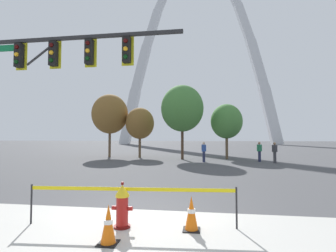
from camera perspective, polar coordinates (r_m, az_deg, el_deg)
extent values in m
plane|color=#474749|center=(7.02, -5.73, -18.89)|extent=(240.00, 240.00, 0.00)
cylinder|color=#5E0F0D|center=(5.91, -10.52, -21.81)|extent=(0.36, 0.36, 0.05)
cylinder|color=maroon|center=(5.80, -10.49, -18.69)|extent=(0.26, 0.26, 0.62)
cylinder|color=gold|center=(5.72, -10.46, -15.51)|extent=(0.30, 0.30, 0.04)
cone|color=gold|center=(5.69, -10.45, -14.24)|extent=(0.30, 0.30, 0.22)
cylinder|color=#5E0F0D|center=(5.67, -10.44, -12.85)|extent=(0.06, 0.06, 0.06)
cylinder|color=maroon|center=(5.84, -12.24, -17.93)|extent=(0.10, 0.09, 0.09)
cylinder|color=maroon|center=(5.73, -8.69, -18.26)|extent=(0.10, 0.09, 0.09)
cylinder|color=maroon|center=(6.00, -9.85, -18.47)|extent=(0.13, 0.14, 0.13)
cylinder|color=#5E0F0D|center=(6.07, -9.60, -18.28)|extent=(0.15, 0.03, 0.15)
cylinder|color=#232326|center=(6.69, -28.93, -15.44)|extent=(0.04, 0.04, 0.90)
cylinder|color=#232326|center=(5.80, 15.50, -17.74)|extent=(0.04, 0.04, 0.90)
cube|color=yellow|center=(5.73, -8.50, -14.18)|extent=(4.59, 0.34, 0.08)
cube|color=black|center=(5.69, 5.43, -22.70)|extent=(0.36, 0.36, 0.03)
cone|color=orange|center=(5.58, 5.41, -19.18)|extent=(0.28, 0.28, 0.70)
cylinder|color=white|center=(5.57, 5.41, -18.84)|extent=(0.17, 0.17, 0.08)
cube|color=black|center=(5.17, -13.61, -24.79)|extent=(0.36, 0.36, 0.03)
cone|color=orange|center=(5.04, -13.56, -20.95)|extent=(0.28, 0.28, 0.70)
cylinder|color=white|center=(5.03, -13.56, -20.57)|extent=(0.17, 0.17, 0.08)
cube|color=#232326|center=(10.10, -19.79, 18.60)|extent=(7.60, 0.12, 0.12)
cylinder|color=#232326|center=(10.69, -27.28, 14.43)|extent=(1.11, 0.08, 0.81)
cube|color=black|center=(11.21, -31.06, 13.72)|extent=(0.26, 0.24, 0.90)
cube|color=gold|center=(11.31, -30.60, 13.56)|extent=(0.44, 0.03, 1.04)
sphere|color=#360606|center=(11.19, -31.46, 15.25)|extent=(0.16, 0.16, 0.16)
sphere|color=orange|center=(11.11, -31.49, 13.87)|extent=(0.16, 0.16, 0.16)
sphere|color=black|center=(11.04, -31.53, 12.48)|extent=(0.16, 0.16, 0.16)
cube|color=black|center=(10.41, -24.87, 14.85)|extent=(0.26, 0.24, 0.90)
cube|color=gold|center=(10.52, -24.44, 14.65)|extent=(0.44, 0.03, 1.04)
sphere|color=#360606|center=(10.39, -25.25, 16.51)|extent=(0.16, 0.16, 0.16)
sphere|color=orange|center=(10.31, -25.28, 15.03)|extent=(0.16, 0.16, 0.16)
sphere|color=black|center=(10.23, -25.31, 13.54)|extent=(0.16, 0.16, 0.16)
cube|color=black|center=(9.75, -17.68, 15.94)|extent=(0.26, 0.24, 0.90)
cube|color=gold|center=(9.87, -17.31, 15.70)|extent=(0.44, 0.03, 1.04)
sphere|color=#360606|center=(9.73, -18.00, 17.72)|extent=(0.16, 0.16, 0.16)
sphere|color=orange|center=(9.64, -18.03, 16.16)|extent=(0.16, 0.16, 0.16)
sphere|color=black|center=(9.55, -18.05, 14.57)|extent=(0.16, 0.16, 0.16)
cube|color=black|center=(9.25, -9.49, 16.88)|extent=(0.26, 0.24, 0.90)
cube|color=gold|center=(9.38, -9.22, 16.60)|extent=(0.44, 0.03, 1.04)
sphere|color=#360606|center=(9.23, -9.74, 18.77)|extent=(0.16, 0.16, 0.16)
sphere|color=orange|center=(9.13, -9.75, 17.14)|extent=(0.16, 0.16, 0.16)
sphere|color=black|center=(9.04, -9.77, 15.47)|extent=(0.16, 0.16, 0.16)
cube|color=#0F6638|center=(11.65, -33.45, 14.69)|extent=(0.90, 0.04, 0.24)
cube|color=silver|center=(71.10, -8.73, 1.94)|extent=(5.69, 2.55, 15.71)
cube|color=silver|center=(72.66, -6.20, 12.92)|extent=(5.45, 2.33, 13.24)
cube|color=silver|center=(75.79, -3.66, 21.32)|extent=(5.21, 2.10, 10.78)
cube|color=silver|center=(75.25, 17.14, 21.62)|extent=(5.21, 2.10, 10.78)
cube|color=silver|center=(71.95, 19.82, 13.21)|extent=(5.45, 2.33, 13.24)
cube|color=silver|center=(70.23, 22.53, 2.16)|extent=(5.69, 2.55, 15.71)
cylinder|color=brown|center=(25.35, -13.28, -3.94)|extent=(0.24, 0.24, 2.68)
ellipsoid|color=brown|center=(25.45, -13.21, 2.72)|extent=(3.58, 3.58, 3.94)
cylinder|color=brown|center=(24.25, -6.52, -4.77)|extent=(0.24, 0.24, 2.08)
ellipsoid|color=brown|center=(24.27, -6.49, 0.63)|extent=(2.77, 2.77, 3.05)
cylinder|color=#473323|center=(22.12, 3.32, -4.00)|extent=(0.24, 0.24, 2.85)
ellipsoid|color=#427A38|center=(22.26, 3.30, 4.08)|extent=(3.79, 3.79, 4.17)
cylinder|color=brown|center=(23.07, 13.37, -4.76)|extent=(0.24, 0.24, 2.13)
ellipsoid|color=#427A38|center=(23.10, 13.31, 1.06)|extent=(2.85, 2.85, 3.13)
cylinder|color=#232847|center=(19.99, 8.26, -7.01)|extent=(0.22, 0.22, 0.84)
cube|color=#2D4C99|center=(19.95, 8.24, -5.04)|extent=(0.37, 0.25, 0.54)
sphere|color=beige|center=(19.94, 8.24, -3.95)|extent=(0.20, 0.20, 0.20)
cylinder|color=#232847|center=(21.34, 20.31, -6.60)|extent=(0.22, 0.22, 0.84)
cube|color=#23754C|center=(21.30, 20.28, -4.75)|extent=(0.37, 0.39, 0.54)
sphere|color=#936B4C|center=(21.28, 20.27, -3.72)|extent=(0.20, 0.20, 0.20)
cylinder|color=#38383D|center=(20.65, 23.37, -6.69)|extent=(0.22, 0.22, 0.84)
cube|color=#333338|center=(20.61, 23.33, -4.77)|extent=(0.36, 0.39, 0.54)
sphere|color=#936B4C|center=(20.60, 23.31, -3.72)|extent=(0.20, 0.20, 0.20)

